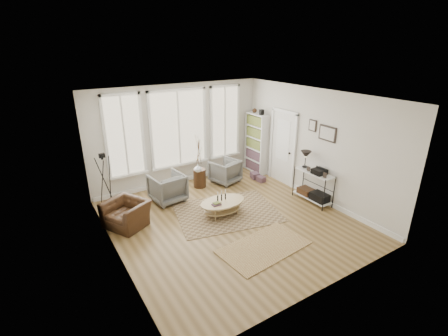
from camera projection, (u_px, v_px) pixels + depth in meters
room at (231, 164)px, 7.19m from camera, size 5.50×5.54×2.90m
bay_window at (179, 130)px, 9.24m from camera, size 4.14×0.12×2.24m
door at (283, 146)px, 9.45m from camera, size 0.09×1.06×2.22m
bookcase at (256, 143)px, 10.29m from camera, size 0.31×0.85×2.06m
low_shelf at (313, 184)px, 8.43m from camera, size 0.38×1.08×1.30m
wall_art at (323, 131)px, 8.06m from camera, size 0.04×0.88×0.44m
rug_main at (227, 212)px, 8.06m from camera, size 2.80×2.34×0.01m
rug_runner at (264, 247)px, 6.66m from camera, size 1.95×1.21×0.01m
coffee_table at (222, 204)px, 7.84m from camera, size 1.16×0.75×0.53m
armchair_left at (167, 188)px, 8.51m from camera, size 0.90×0.92×0.76m
armchair_right at (225, 171)px, 9.67m from camera, size 0.93×0.94×0.70m
side_table at (199, 163)px, 9.23m from camera, size 0.36×0.36×1.52m
vase at (198, 168)px, 9.08m from camera, size 0.25×0.25×0.22m
accent_chair at (126, 214)px, 7.38m from camera, size 1.19×1.14×0.59m
tripod_camera at (106, 182)px, 8.15m from camera, size 0.50×0.50×1.42m
book_stack_near at (255, 176)px, 10.04m from camera, size 0.28×0.33×0.18m
book_stack_far at (261, 179)px, 9.80m from camera, size 0.22×0.27×0.16m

